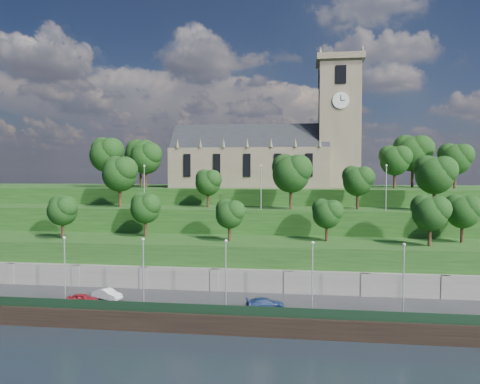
# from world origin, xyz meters

# --- Properties ---
(ground) EXTENTS (320.00, 320.00, 0.00)m
(ground) POSITION_xyz_m (0.00, 0.00, 0.00)
(ground) COLOR black
(ground) RESTS_ON ground
(promenade) EXTENTS (160.00, 12.00, 2.00)m
(promenade) POSITION_xyz_m (0.00, 6.00, 1.00)
(promenade) COLOR #2D2D30
(promenade) RESTS_ON ground
(quay_wall) EXTENTS (160.00, 0.50, 2.20)m
(quay_wall) POSITION_xyz_m (0.00, -0.05, 1.10)
(quay_wall) COLOR black
(quay_wall) RESTS_ON ground
(fence) EXTENTS (160.00, 0.10, 1.20)m
(fence) POSITION_xyz_m (0.00, 0.60, 2.60)
(fence) COLOR black
(fence) RESTS_ON promenade
(retaining_wall) EXTENTS (160.00, 2.10, 5.00)m
(retaining_wall) POSITION_xyz_m (0.00, 11.97, 2.50)
(retaining_wall) COLOR slate
(retaining_wall) RESTS_ON ground
(embankment_lower) EXTENTS (160.00, 12.00, 8.00)m
(embankment_lower) POSITION_xyz_m (0.00, 18.00, 4.00)
(embankment_lower) COLOR #1C4416
(embankment_lower) RESTS_ON ground
(embankment_upper) EXTENTS (160.00, 10.00, 12.00)m
(embankment_upper) POSITION_xyz_m (0.00, 29.00, 6.00)
(embankment_upper) COLOR #1C4416
(embankment_upper) RESTS_ON ground
(hilltop) EXTENTS (160.00, 32.00, 15.00)m
(hilltop) POSITION_xyz_m (0.00, 50.00, 7.50)
(hilltop) COLOR #1C4416
(hilltop) RESTS_ON ground
(church) EXTENTS (38.60, 12.35, 27.60)m
(church) POSITION_xyz_m (0.79, 45.98, 22.52)
(church) COLOR #71644F
(church) RESTS_ON hilltop
(trees_lower) EXTENTS (64.31, 8.72, 7.09)m
(trees_lower) POSITION_xyz_m (2.98, 18.02, 12.60)
(trees_lower) COLOR #332114
(trees_lower) RESTS_ON embankment_lower
(trees_upper) EXTENTS (59.46, 8.33, 9.22)m
(trees_upper) POSITION_xyz_m (2.67, 27.83, 17.84)
(trees_upper) COLOR #332114
(trees_upper) RESTS_ON embankment_upper
(trees_hilltop) EXTENTS (76.61, 16.74, 10.91)m
(trees_hilltop) POSITION_xyz_m (-2.16, 45.02, 21.76)
(trees_hilltop) COLOR #332114
(trees_hilltop) RESTS_ON hilltop
(lamp_posts_promenade) EXTENTS (60.36, 0.36, 8.38)m
(lamp_posts_promenade) POSITION_xyz_m (-2.00, 2.50, 6.81)
(lamp_posts_promenade) COLOR #B2B2B7
(lamp_posts_promenade) RESTS_ON promenade
(lamp_posts_upper) EXTENTS (40.36, 0.36, 7.41)m
(lamp_posts_upper) POSITION_xyz_m (0.00, 26.00, 16.31)
(lamp_posts_upper) COLOR #B2B2B7
(lamp_posts_upper) RESTS_ON embankment_upper
(car_left) EXTENTS (3.83, 1.95, 1.25)m
(car_left) POSITION_xyz_m (-20.03, 3.00, 2.62)
(car_left) COLOR maroon
(car_left) RESTS_ON promenade
(car_middle) EXTENTS (4.42, 2.83, 1.37)m
(car_middle) POSITION_xyz_m (-17.75, 5.15, 2.69)
(car_middle) COLOR silver
(car_middle) RESTS_ON promenade
(car_right) EXTENTS (4.92, 3.15, 1.33)m
(car_right) POSITION_xyz_m (2.50, 3.73, 2.66)
(car_right) COLOR navy
(car_right) RESTS_ON promenade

